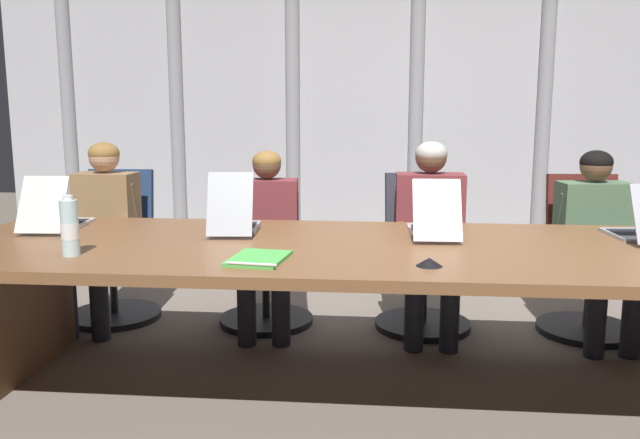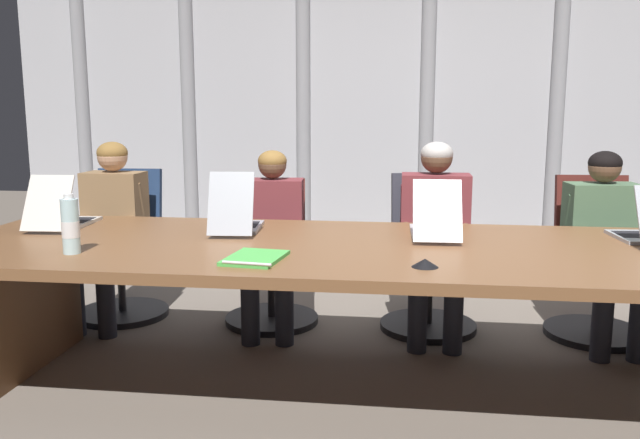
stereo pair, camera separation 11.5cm
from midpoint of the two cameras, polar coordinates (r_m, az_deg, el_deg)
ground_plane at (r=3.32m, az=10.92°, el=-14.93°), size 14.01×14.01×0.00m
conference_table at (r=3.12m, az=11.29°, el=-4.68°), size 4.71×1.28×0.74m
curtain_backdrop at (r=5.53m, az=9.84°, el=9.88°), size 7.00×0.17×2.80m
laptop_left_end at (r=3.78m, az=-20.61°, el=0.26°), size 0.26×0.50×0.29m
laptop_left_mid at (r=3.42m, az=-6.30°, el=-0.02°), size 0.26×0.48×0.32m
laptop_center at (r=3.33m, az=10.90°, el=-0.47°), size 0.24×0.50×0.30m
office_chair_left_end at (r=4.56m, az=-16.04°, el=-3.51°), size 0.60×0.60×0.96m
office_chair_left_mid at (r=4.26m, az=-3.45°, el=-4.27°), size 0.60×0.60×0.91m
office_chair_center at (r=4.19m, az=10.20°, el=-4.44°), size 0.60×0.61×0.96m
office_chair_right_mid at (r=4.36m, az=23.55°, el=-4.56°), size 0.60×0.60×0.96m
person_left_end at (r=4.36m, az=-17.14°, el=-0.17°), size 0.39×0.55×1.16m
person_left_mid at (r=4.04m, az=-3.42°, el=-0.94°), size 0.42×0.57×1.11m
person_center at (r=3.98m, az=10.82°, el=-0.68°), size 0.42×0.55×1.17m
person_right_mid at (r=4.15m, az=24.34°, el=-1.33°), size 0.45×0.57×1.13m
water_bottle_primary at (r=3.06m, az=-19.88°, el=-0.57°), size 0.08×0.08×0.27m
conference_mic_left_side at (r=2.70m, az=10.33°, el=-3.74°), size 0.11×0.11×0.03m
spiral_notepad at (r=2.79m, az=-4.51°, el=-3.37°), size 0.26×0.33×0.03m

